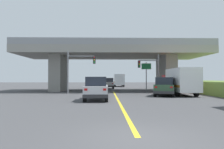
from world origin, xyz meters
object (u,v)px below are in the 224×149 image
object	(u,v)px
traffic_signal_nearside	(151,69)
traffic_signal_farside	(78,66)
suv_lead	(97,88)
semi_truck_distant	(119,80)
box_truck	(180,81)
suv_crossing	(165,87)
sedan_oncoming	(108,83)
highway_sign	(146,70)

from	to	relation	value
traffic_signal_nearside	traffic_signal_farside	xyz separation A→B (m)	(-9.62, -0.98, 0.30)
suv_lead	semi_truck_distant	xyz separation A→B (m)	(3.87, 32.69, 0.56)
traffic_signal_nearside	semi_truck_distant	distance (m)	23.55
box_truck	traffic_signal_nearside	distance (m)	4.93
suv_lead	traffic_signal_nearside	distance (m)	11.79
traffic_signal_farside	semi_truck_distant	world-z (taller)	traffic_signal_farside
traffic_signal_farside	suv_crossing	bearing A→B (deg)	-22.06
suv_lead	box_truck	distance (m)	10.75
box_truck	traffic_signal_nearside	world-z (taller)	traffic_signal_nearside
traffic_signal_nearside	suv_lead	bearing A→B (deg)	-125.95
suv_crossing	traffic_signal_farside	size ratio (longest dim) A/B	0.91
suv_crossing	sedan_oncoming	distance (m)	18.30
sedan_oncoming	traffic_signal_nearside	xyz separation A→B (m)	(5.58, -12.25, 2.15)
traffic_signal_farside	sedan_oncoming	bearing A→B (deg)	73.01
box_truck	semi_truck_distant	distance (m)	27.81
traffic_signal_nearside	traffic_signal_farside	bearing A→B (deg)	-174.20
traffic_signal_nearside	suv_crossing	bearing A→B (deg)	-85.46
semi_truck_distant	suv_lead	bearing A→B (deg)	-96.75
box_truck	suv_lead	bearing A→B (deg)	-149.72
traffic_signal_farside	semi_truck_distant	xyz separation A→B (m)	(6.69, 24.28, -1.90)
semi_truck_distant	sedan_oncoming	bearing A→B (deg)	-103.46
sedan_oncoming	semi_truck_distant	distance (m)	11.38
traffic_signal_nearside	semi_truck_distant	world-z (taller)	traffic_signal_nearside
sedan_oncoming	traffic_signal_farside	xyz separation A→B (m)	(-4.04, -13.23, 2.46)
box_truck	traffic_signal_nearside	size ratio (longest dim) A/B	1.39
box_truck	highway_sign	size ratio (longest dim) A/B	1.63
suv_crossing	highway_sign	world-z (taller)	highway_sign
suv_lead	traffic_signal_farside	bearing A→B (deg)	108.53
suv_crossing	semi_truck_distant	xyz separation A→B (m)	(-3.34, 28.35, 0.56)
suv_crossing	traffic_signal_nearside	xyz separation A→B (m)	(-0.40, 5.04, 2.15)
sedan_oncoming	traffic_signal_farside	distance (m)	14.05
highway_sign	semi_truck_distant	xyz separation A→B (m)	(-2.95, 19.79, -1.59)
suv_crossing	sedan_oncoming	bearing A→B (deg)	127.46
sedan_oncoming	suv_lead	bearing A→B (deg)	-93.24
box_truck	traffic_signal_farside	distance (m)	12.59
sedan_oncoming	traffic_signal_nearside	world-z (taller)	traffic_signal_nearside
sedan_oncoming	semi_truck_distant	xyz separation A→B (m)	(2.65, 11.06, 0.56)
suv_lead	traffic_signal_nearside	world-z (taller)	traffic_signal_nearside
suv_crossing	traffic_signal_nearside	world-z (taller)	traffic_signal_nearside
sedan_oncoming	box_truck	bearing A→B (deg)	-63.62
suv_lead	traffic_signal_nearside	xyz separation A→B (m)	(6.81, 9.39, 2.15)
highway_sign	sedan_oncoming	bearing A→B (deg)	122.68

